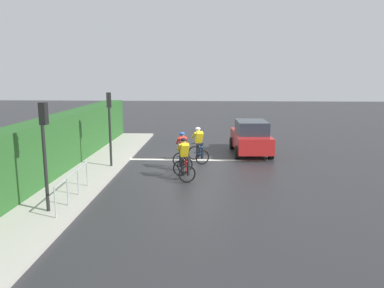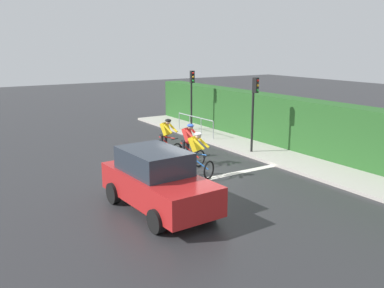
{
  "view_description": "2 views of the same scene",
  "coord_description": "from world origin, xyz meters",
  "px_view_note": "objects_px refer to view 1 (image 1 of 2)",
  "views": [
    {
      "loc": [
        -0.89,
        17.49,
        4.17
      ],
      "look_at": [
        -0.05,
        0.99,
        1.08
      ],
      "focal_mm": 35.72,
      "sensor_mm": 36.0,
      "label": 1
    },
    {
      "loc": [
        -8.24,
        -12.39,
        4.65
      ],
      "look_at": [
        -0.46,
        -0.11,
        1.23
      ],
      "focal_mm": 39.24,
      "sensor_mm": 36.0,
      "label": 2
    }
  ],
  "objects_px": {
    "cyclist_lead": "(184,160)",
    "car_red": "(251,137)",
    "traffic_light_near_crossing": "(110,118)",
    "traffic_light_far_junction": "(45,141)",
    "cyclist_second": "(183,152)",
    "pedestrian_railing_kerbside": "(73,180)",
    "cyclist_mid": "(199,146)"
  },
  "relations": [
    {
      "from": "cyclist_lead",
      "to": "car_red",
      "type": "height_order",
      "value": "car_red"
    },
    {
      "from": "traffic_light_near_crossing",
      "to": "cyclist_lead",
      "type": "bearing_deg",
      "value": 153.86
    },
    {
      "from": "car_red",
      "to": "traffic_light_far_junction",
      "type": "distance_m",
      "value": 11.43
    },
    {
      "from": "cyclist_lead",
      "to": "cyclist_second",
      "type": "distance_m",
      "value": 1.5
    },
    {
      "from": "cyclist_second",
      "to": "traffic_light_far_junction",
      "type": "relative_size",
      "value": 0.5
    },
    {
      "from": "cyclist_lead",
      "to": "traffic_light_near_crossing",
      "type": "xyz_separation_m",
      "value": [
        3.36,
        -1.65,
        1.43
      ]
    },
    {
      "from": "cyclist_second",
      "to": "car_red",
      "type": "relative_size",
      "value": 0.4
    },
    {
      "from": "traffic_light_far_junction",
      "to": "pedestrian_railing_kerbside",
      "type": "height_order",
      "value": "traffic_light_far_junction"
    },
    {
      "from": "car_red",
      "to": "traffic_light_far_junction",
      "type": "height_order",
      "value": "traffic_light_far_junction"
    },
    {
      "from": "traffic_light_far_junction",
      "to": "pedestrian_railing_kerbside",
      "type": "distance_m",
      "value": 1.78
    },
    {
      "from": "cyclist_second",
      "to": "traffic_light_near_crossing",
      "type": "xyz_separation_m",
      "value": [
        3.19,
        -0.16,
        1.43
      ]
    },
    {
      "from": "traffic_light_far_junction",
      "to": "car_red",
      "type": "bearing_deg",
      "value": -127.34
    },
    {
      "from": "traffic_light_far_junction",
      "to": "traffic_light_near_crossing",
      "type": "bearing_deg",
      "value": -94.17
    },
    {
      "from": "cyclist_lead",
      "to": "pedestrian_railing_kerbside",
      "type": "distance_m",
      "value": 4.52
    },
    {
      "from": "traffic_light_near_crossing",
      "to": "traffic_light_far_junction",
      "type": "bearing_deg",
      "value": 85.83
    },
    {
      "from": "cyclist_mid",
      "to": "traffic_light_near_crossing",
      "type": "height_order",
      "value": "traffic_light_near_crossing"
    },
    {
      "from": "traffic_light_far_junction",
      "to": "cyclist_second",
      "type": "bearing_deg",
      "value": -123.41
    },
    {
      "from": "cyclist_mid",
      "to": "car_red",
      "type": "xyz_separation_m",
      "value": [
        -2.64,
        -2.05,
        0.08
      ]
    },
    {
      "from": "traffic_light_near_crossing",
      "to": "traffic_light_far_junction",
      "type": "height_order",
      "value": "same"
    },
    {
      "from": "car_red",
      "to": "cyclist_lead",
      "type": "bearing_deg",
      "value": 58.42
    },
    {
      "from": "cyclist_second",
      "to": "cyclist_mid",
      "type": "height_order",
      "value": "same"
    },
    {
      "from": "cyclist_mid",
      "to": "pedestrian_railing_kerbside",
      "type": "bearing_deg",
      "value": 57.39
    },
    {
      "from": "cyclist_second",
      "to": "car_red",
      "type": "xyz_separation_m",
      "value": [
        -3.29,
        -3.57,
        0.08
      ]
    },
    {
      "from": "cyclist_lead",
      "to": "car_red",
      "type": "distance_m",
      "value": 5.94
    },
    {
      "from": "cyclist_mid",
      "to": "car_red",
      "type": "relative_size",
      "value": 0.4
    },
    {
      "from": "cyclist_mid",
      "to": "traffic_light_far_junction",
      "type": "height_order",
      "value": "traffic_light_far_junction"
    },
    {
      "from": "cyclist_mid",
      "to": "cyclist_lead",
      "type": "bearing_deg",
      "value": 81.18
    },
    {
      "from": "cyclist_second",
      "to": "pedestrian_railing_kerbside",
      "type": "distance_m",
      "value": 5.51
    },
    {
      "from": "cyclist_mid",
      "to": "car_red",
      "type": "height_order",
      "value": "car_red"
    },
    {
      "from": "pedestrian_railing_kerbside",
      "to": "cyclist_mid",
      "type": "bearing_deg",
      "value": -122.61
    },
    {
      "from": "cyclist_mid",
      "to": "car_red",
      "type": "bearing_deg",
      "value": -142.19
    },
    {
      "from": "cyclist_mid",
      "to": "cyclist_second",
      "type": "bearing_deg",
      "value": 67.03
    }
  ]
}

